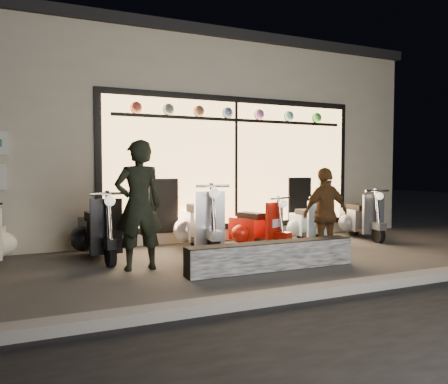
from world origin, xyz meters
The scene contains 11 objects.
ground centered at (0.00, 0.00, 0.00)m, with size 40.00×40.00×0.00m, color #383533.
kerb centered at (0.00, -2.00, 0.06)m, with size 40.00×0.25×0.12m, color slate.
shop_building centered at (0.00, 4.98, 2.10)m, with size 10.20×6.23×4.20m.
graffiti_barrier centered at (0.15, -0.65, 0.20)m, with size 2.55×0.28×0.40m, color black.
scooter_silver centered at (-0.23, 1.24, 0.45)m, with size 0.58×1.58×1.13m.
scooter_red centered at (0.70, 0.97, 0.37)m, with size 0.72×1.26×0.91m.
scooter_black centered at (-1.99, 1.20, 0.42)m, with size 0.55×1.47×1.04m.
scooter_blue centered at (2.00, 1.20, 0.35)m, with size 0.51×1.24×0.88m.
scooter_grey centered at (3.32, 1.19, 0.39)m, with size 0.61×1.38×0.98m.
man centered at (-1.57, 0.12, 0.92)m, with size 0.67×0.44×1.84m, color black.
woman centered at (1.30, -0.34, 0.73)m, with size 0.85×0.35×1.45m, color #56361B.
Camera 1 is at (-2.93, -5.98, 1.43)m, focal length 35.00 mm.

